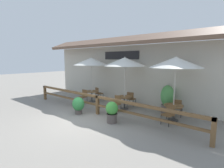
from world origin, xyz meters
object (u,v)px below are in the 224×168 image
object	(u,v)px
chair_middle_streetside	(117,103)
dining_table_far	(173,108)
patio_umbrella_near	(91,61)
potted_plant_broad_leaf	(78,105)
chair_near_streetside	(83,96)
chair_far_streetside	(169,113)
potted_plant_entrance_palm	(167,99)
chair_far_wallside	(177,107)
chair_near_wallside	(99,93)
patio_umbrella_middle	(125,62)
patio_umbrella_far	(176,62)
chair_middle_wallside	(131,98)
potted_plant_tall_tropical	(112,112)
dining_table_near	(92,93)
dining_table_middle	(124,99)

from	to	relation	value
chair_middle_streetside	dining_table_far	world-z (taller)	chair_middle_streetside
patio_umbrella_near	potted_plant_broad_leaf	xyz separation A→B (m)	(1.39, -2.23, -2.14)
chair_near_streetside	chair_middle_streetside	size ratio (longest dim) A/B	1.00
chair_far_streetside	potted_plant_entrance_palm	bearing A→B (deg)	127.16
chair_near_streetside	dining_table_far	bearing A→B (deg)	0.24
chair_far_wallside	potted_plant_broad_leaf	distance (m)	4.86
chair_near_wallside	patio_umbrella_middle	xyz separation A→B (m)	(2.66, -0.65, 2.13)
patio_umbrella_far	potted_plant_entrance_palm	distance (m)	2.20
chair_near_wallside	patio_umbrella_far	xyz separation A→B (m)	(5.44, -0.70, 2.13)
chair_far_streetside	chair_middle_streetside	bearing A→B (deg)	-167.79
patio_umbrella_near	dining_table_far	world-z (taller)	patio_umbrella_near
chair_middle_wallside	chair_far_streetside	xyz separation A→B (m)	(2.86, -1.39, 0.00)
chair_middle_wallside	patio_umbrella_far	size ratio (longest dim) A/B	0.30
potted_plant_entrance_palm	chair_middle_wallside	bearing A→B (deg)	-175.74
patio_umbrella_middle	potted_plant_tall_tropical	xyz separation A→B (m)	(0.85, -2.08, -2.12)
patio_umbrella_near	chair_middle_streetside	size ratio (longest dim) A/B	3.36
chair_near_streetside	chair_near_wallside	bearing A→B (deg)	82.71
patio_umbrella_middle	potted_plant_entrance_palm	world-z (taller)	patio_umbrella_middle
chair_middle_streetside	potted_plant_tall_tropical	xyz separation A→B (m)	(0.85, -1.38, 0.01)
chair_middle_streetside	chair_far_wallside	bearing A→B (deg)	20.91
potted_plant_broad_leaf	potted_plant_entrance_palm	xyz separation A→B (m)	(3.33, 3.10, 0.26)
chair_far_wallside	potted_plant_entrance_palm	world-z (taller)	potted_plant_entrance_palm
chair_middle_wallside	potted_plant_broad_leaf	bearing A→B (deg)	54.84
dining_table_near	chair_near_streetside	size ratio (longest dim) A/B	0.99
dining_table_near	patio_umbrella_far	distance (m)	5.77
dining_table_far	chair_far_streetside	xyz separation A→B (m)	(0.05, -0.64, -0.09)
patio_umbrella_near	potted_plant_broad_leaf	size ratio (longest dim) A/B	3.31
patio_umbrella_near	dining_table_far	distance (m)	5.77
patio_umbrella_far	potted_plant_entrance_palm	bearing A→B (deg)	126.67
potted_plant_broad_leaf	potted_plant_entrance_palm	bearing A→B (deg)	42.92
potted_plant_tall_tropical	potted_plant_broad_leaf	distance (m)	2.09
patio_umbrella_far	chair_middle_wallside	bearing A→B (deg)	165.03
patio_umbrella_middle	potted_plant_entrance_palm	xyz separation A→B (m)	(2.10, 0.86, -1.88)
patio_umbrella_near	chair_near_streetside	distance (m)	2.23
chair_middle_wallside	patio_umbrella_far	xyz separation A→B (m)	(2.81, -0.75, 2.13)
chair_middle_wallside	chair_near_streetside	bearing A→B (deg)	14.28
dining_table_middle	patio_umbrella_far	world-z (taller)	patio_umbrella_far
patio_umbrella_near	chair_middle_wallside	size ratio (longest dim) A/B	3.36
chair_near_wallside	dining_table_middle	distance (m)	2.74
patio_umbrella_near	potted_plant_tall_tropical	bearing A→B (deg)	-30.73
patio_umbrella_far	dining_table_far	bearing A→B (deg)	180.00
dining_table_far	patio_umbrella_middle	bearing A→B (deg)	178.92
patio_umbrella_far	dining_table_far	world-z (taller)	patio_umbrella_far
patio_umbrella_near	chair_middle_streetside	xyz separation A→B (m)	(2.62, -0.69, -2.13)
dining_table_near	chair_near_wallside	bearing A→B (deg)	93.74
dining_table_near	patio_umbrella_middle	distance (m)	3.32
chair_near_wallside	patio_umbrella_far	world-z (taller)	patio_umbrella_far
chair_middle_wallside	chair_middle_streetside	bearing A→B (deg)	78.56
chair_near_wallside	patio_umbrella_far	size ratio (longest dim) A/B	0.30
chair_near_streetside	chair_far_wallside	size ratio (longest dim) A/B	1.00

